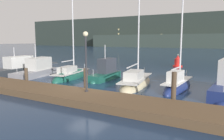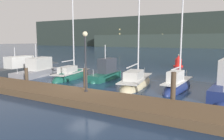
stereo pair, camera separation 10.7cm
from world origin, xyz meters
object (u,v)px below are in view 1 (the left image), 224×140
at_px(motorboat_berth_1, 15,71).
at_px(motorboat_berth_4, 105,76).
at_px(sailboat_berth_5, 136,83).
at_px(sailboat_berth_6, 177,87).
at_px(channel_buoy, 178,62).
at_px(sailboat_berth_3, 71,77).
at_px(rowboat_adrift, 50,63).
at_px(motorboat_berth_2, 36,73).
at_px(dock_lamppost, 86,51).

bearing_deg(motorboat_berth_1, motorboat_berth_4, 9.95).
bearing_deg(motorboat_berth_4, sailboat_berth_5, -14.53).
relative_size(motorboat_berth_4, sailboat_berth_6, 0.60).
bearing_deg(channel_buoy, sailboat_berth_5, -90.41).
bearing_deg(sailboat_berth_3, motorboat_berth_1, -171.98).
xyz_separation_m(sailboat_berth_3, sailboat_berth_6, (10.31, -0.03, 0.05)).
bearing_deg(sailboat_berth_6, rowboat_adrift, 157.79).
height_order(sailboat_berth_3, channel_buoy, sailboat_berth_3).
distance_m(sailboat_berth_3, sailboat_berth_6, 10.31).
bearing_deg(sailboat_berth_3, rowboat_adrift, 142.90).
height_order(motorboat_berth_1, channel_buoy, motorboat_berth_1).
bearing_deg(motorboat_berth_1, channel_buoy, 47.79).
distance_m(motorboat_berth_2, sailboat_berth_3, 3.92).
height_order(sailboat_berth_3, sailboat_berth_5, sailboat_berth_5).
bearing_deg(sailboat_berth_6, sailboat_berth_3, 179.85).
relative_size(motorboat_berth_1, sailboat_berth_6, 0.90).
distance_m(sailboat_berth_6, channel_buoy, 15.00).
distance_m(motorboat_berth_2, dock_lamppost, 10.95).
distance_m(motorboat_berth_2, sailboat_berth_5, 10.76).
xyz_separation_m(motorboat_berth_1, dock_lamppost, (12.94, -4.52, 2.67)).
bearing_deg(dock_lamppost, motorboat_berth_2, 154.79).
height_order(motorboat_berth_2, sailboat_berth_6, sailboat_berth_6).
xyz_separation_m(sailboat_berth_5, channel_buoy, (0.10, 14.68, 0.50)).
height_order(sailboat_berth_3, motorboat_berth_4, sailboat_berth_3).
xyz_separation_m(motorboat_berth_2, dock_lamppost, (9.62, -4.53, 2.65)).
height_order(motorboat_berth_4, rowboat_adrift, motorboat_berth_4).
bearing_deg(motorboat_berth_4, motorboat_berth_1, -170.05).
relative_size(sailboat_berth_3, sailboat_berth_5, 0.93).
relative_size(motorboat_berth_2, channel_buoy, 3.67).
distance_m(sailboat_berth_6, rowboat_adrift, 24.10).
height_order(sailboat_berth_5, sailboat_berth_6, sailboat_berth_5).
distance_m(motorboat_berth_1, sailboat_berth_3, 7.19).
bearing_deg(sailboat_berth_3, sailboat_berth_6, -0.15).
height_order(motorboat_berth_1, rowboat_adrift, motorboat_berth_1).
xyz_separation_m(motorboat_berth_1, channel_buoy, (14.16, 15.61, 0.30)).
xyz_separation_m(motorboat_berth_4, channel_buoy, (3.65, 13.76, 0.29)).
bearing_deg(motorboat_berth_2, channel_buoy, 55.23).
height_order(sailboat_berth_3, dock_lamppost, sailboat_berth_3).
relative_size(motorboat_berth_2, sailboat_berth_3, 0.73).
bearing_deg(dock_lamppost, rowboat_adrift, 140.70).
bearing_deg(sailboat_berth_3, channel_buoy, 64.25).
bearing_deg(motorboat_berth_2, motorboat_berth_1, -179.82).
xyz_separation_m(motorboat_berth_2, sailboat_berth_3, (3.78, 0.99, -0.25)).
distance_m(motorboat_berth_2, channel_buoy, 18.99).
bearing_deg(channel_buoy, motorboat_berth_1, -132.21).
bearing_deg(sailboat_berth_6, sailboat_berth_5, -179.14).
distance_m(motorboat_berth_4, sailboat_berth_5, 3.67).
bearing_deg(sailboat_berth_6, motorboat_berth_4, 172.84).
height_order(motorboat_berth_2, channel_buoy, motorboat_berth_2).
height_order(channel_buoy, dock_lamppost, dock_lamppost).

